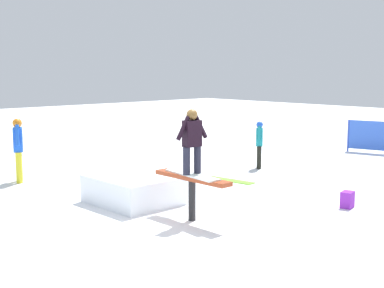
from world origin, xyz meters
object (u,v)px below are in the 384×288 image
(bystander_blue, at_px, (18,147))
(loose_snowboard_lime, at_px, (228,180))
(main_rider_on_rail, at_px, (192,144))
(rail_feature, at_px, (192,184))
(backpack_on_snow, at_px, (347,200))
(bystander_teal, at_px, (259,142))

(bystander_blue, height_order, loose_snowboard_lime, bystander_blue)
(loose_snowboard_lime, bearing_deg, main_rider_on_rail, -65.56)
(loose_snowboard_lime, bearing_deg, bystander_blue, -139.32)
(rail_feature, xyz_separation_m, main_rider_on_rail, (0.00, 0.00, 0.77))
(backpack_on_snow, bearing_deg, rail_feature, 140.49)
(bystander_teal, xyz_separation_m, loose_snowboard_lime, (0.57, -1.91, -0.75))
(main_rider_on_rail, xyz_separation_m, bystander_blue, (-5.54, -0.84, -0.56))
(bystander_teal, xyz_separation_m, backpack_on_snow, (4.11, -2.08, -0.60))
(bystander_teal, bearing_deg, rail_feature, 168.73)
(bystander_teal, distance_m, backpack_on_snow, 4.65)
(rail_feature, height_order, bystander_teal, bystander_teal)
(main_rider_on_rail, bearing_deg, bystander_blue, -165.25)
(main_rider_on_rail, bearing_deg, loose_snowboard_lime, 128.77)
(rail_feature, xyz_separation_m, backpack_on_snow, (1.51, 3.00, -0.54))
(bystander_blue, distance_m, backpack_on_snow, 8.06)
(bystander_blue, relative_size, loose_snowboard_lime, 1.11)
(rail_feature, distance_m, backpack_on_snow, 3.40)
(bystander_blue, bearing_deg, rail_feature, -144.39)
(rail_feature, bearing_deg, bystander_teal, 116.52)
(bystander_blue, xyz_separation_m, loose_snowboard_lime, (3.50, 4.01, -0.90))
(loose_snowboard_lime, bearing_deg, backpack_on_snow, -11.01)
(rail_feature, relative_size, backpack_on_snow, 5.33)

